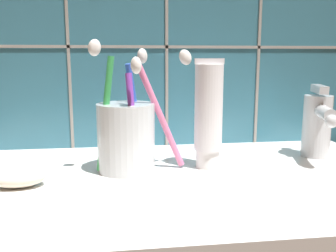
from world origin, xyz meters
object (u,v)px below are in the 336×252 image
at_px(sink_faucet, 318,123).
at_px(toothpaste_tube, 208,114).
at_px(soap_bar, 18,177).
at_px(toothbrush_cup, 127,134).

bearing_deg(sink_faucet, toothpaste_tube, -65.01).
bearing_deg(sink_faucet, soap_bar, -63.88).
height_order(toothbrush_cup, sink_faucet, toothbrush_cup).
distance_m(toothbrush_cup, toothpaste_tube, 0.12).
distance_m(toothpaste_tube, soap_bar, 0.27).
bearing_deg(toothpaste_tube, sink_faucet, 9.21).
xyz_separation_m(toothpaste_tube, soap_bar, (-0.25, -0.05, -0.07)).
height_order(toothpaste_tube, soap_bar, toothpaste_tube).
relative_size(toothpaste_tube, sink_faucet, 1.36).
xyz_separation_m(toothbrush_cup, soap_bar, (-0.14, -0.05, -0.04)).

